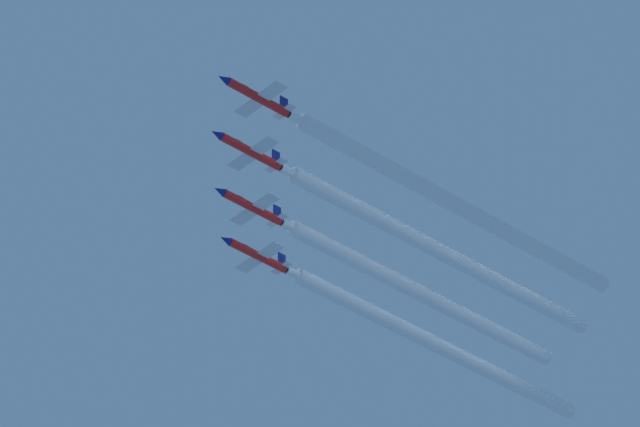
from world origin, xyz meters
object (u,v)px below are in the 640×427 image
jet_fourth_echelon (256,254)px  jet_lead (256,96)px  jet_second_echelon (248,150)px  jet_third_echelon (250,206)px

jet_fourth_echelon → jet_lead: bearing=139.8°
jet_fourth_echelon → jet_second_echelon: bearing=137.1°
jet_third_echelon → jet_fourth_echelon: (6.21, -6.10, -1.05)m
jet_lead → jet_second_echelon: (7.39, -5.10, -1.05)m
jet_lead → jet_second_echelon: 9.04m
jet_third_echelon → jet_fourth_echelon: jet_third_echelon is taller
jet_lead → jet_second_echelon: bearing=-34.6°
jet_lead → jet_third_echelon: bearing=-38.2°
jet_third_echelon → jet_second_echelon: bearing=138.5°
jet_second_echelon → jet_fourth_echelon: 18.71m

